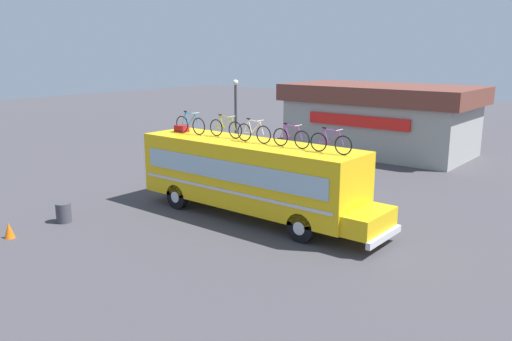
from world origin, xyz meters
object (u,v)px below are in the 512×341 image
traffic_cone (9,230)px  rooftop_bicycle_3 (254,133)px  rooftop_bicycle_1 (190,124)px  rooftop_bicycle_2 (225,128)px  rooftop_bicycle_4 (291,137)px  rooftop_bicycle_5 (331,143)px  street_lamp (236,121)px  bus (251,175)px  luggage_bag_1 (182,129)px  trash_bin (64,213)px

traffic_cone → rooftop_bicycle_3: bearing=54.2°
rooftop_bicycle_1 → rooftop_bicycle_2: bearing=8.2°
rooftop_bicycle_4 → rooftop_bicycle_5: rooftop_bicycle_5 is taller
rooftop_bicycle_1 → street_lamp: 5.51m
rooftop_bicycle_1 → traffic_cone: bearing=-103.9°
bus → rooftop_bicycle_4: 2.54m
bus → traffic_cone: bus is taller
rooftop_bicycle_3 → street_lamp: 7.45m
rooftop_bicycle_2 → luggage_bag_1: bearing=-177.3°
luggage_bag_1 → rooftop_bicycle_2: (2.53, 0.12, 0.25)m
bus → trash_bin: 7.54m
rooftop_bicycle_4 → rooftop_bicycle_5: size_ratio=0.98×
rooftop_bicycle_3 → rooftop_bicycle_5: rooftop_bicycle_3 is taller
rooftop_bicycle_2 → trash_bin: bearing=-124.6°
rooftop_bicycle_3 → rooftop_bicycle_1: bearing=-179.3°
rooftop_bicycle_2 → rooftop_bicycle_5: 5.20m
rooftop_bicycle_1 → traffic_cone: rooftop_bicycle_1 is taller
traffic_cone → rooftop_bicycle_1: bearing=76.1°
bus → rooftop_bicycle_1: 3.80m
trash_bin → rooftop_bicycle_4: bearing=35.9°
rooftop_bicycle_2 → traffic_cone: size_ratio=3.05×
luggage_bag_1 → bus: bearing=-1.5°
rooftop_bicycle_3 → rooftop_bicycle_5: size_ratio=1.00×
rooftop_bicycle_1 → rooftop_bicycle_4: 5.28m
bus → rooftop_bicycle_1: (-3.39, -0.03, 1.72)m
rooftop_bicycle_2 → street_lamp: size_ratio=0.35×
rooftop_bicycle_5 → traffic_cone: rooftop_bicycle_5 is taller
luggage_bag_1 → street_lamp: street_lamp is taller
rooftop_bicycle_1 → traffic_cone: size_ratio=3.04×
luggage_bag_1 → traffic_cone: 8.14m
rooftop_bicycle_4 → rooftop_bicycle_3: bearing=-179.3°
rooftop_bicycle_3 → trash_bin: 8.12m
rooftop_bicycle_5 → trash_bin: 10.76m
rooftop_bicycle_5 → rooftop_bicycle_1: bearing=-180.0°
rooftop_bicycle_2 → rooftop_bicycle_5: rooftop_bicycle_2 is taller
bus → street_lamp: (-5.28, 5.12, 1.19)m
street_lamp → rooftop_bicycle_2: bearing=-52.8°
rooftop_bicycle_4 → traffic_cone: bearing=-133.7°
traffic_cone → street_lamp: street_lamp is taller
rooftop_bicycle_4 → rooftop_bicycle_1: bearing=-179.3°
rooftop_bicycle_4 → trash_bin: 9.41m
rooftop_bicycle_2 → rooftop_bicycle_3: size_ratio=1.06×
rooftop_bicycle_1 → street_lamp: (-1.88, 5.15, -0.53)m
rooftop_bicycle_2 → rooftop_bicycle_4: (3.46, -0.20, -0.02)m
rooftop_bicycle_1 → trash_bin: size_ratio=2.29×
luggage_bag_1 → rooftop_bicycle_1: 0.76m
rooftop_bicycle_1 → rooftop_bicycle_4: rooftop_bicycle_1 is taller
rooftop_bicycle_3 → bus: bearing=-173.9°
rooftop_bicycle_3 → trash_bin: size_ratio=2.18×
luggage_bag_1 → traffic_cone: bearing=-98.5°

